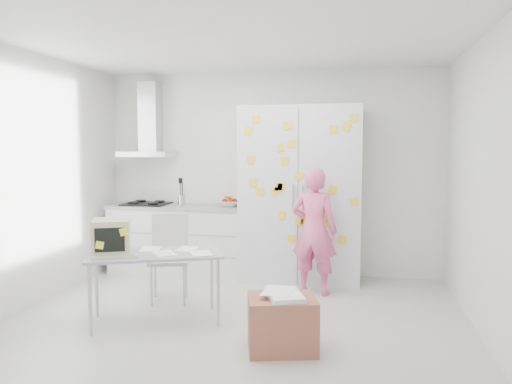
% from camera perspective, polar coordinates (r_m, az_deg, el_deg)
% --- Properties ---
extents(floor, '(4.50, 4.00, 0.02)m').
position_cam_1_polar(floor, '(5.02, -2.47, -14.64)').
color(floor, silver).
rests_on(floor, ground).
extents(walls, '(4.52, 4.01, 2.70)m').
position_cam_1_polar(walls, '(5.44, -0.68, 1.55)').
color(walls, white).
rests_on(walls, ground).
extents(ceiling, '(4.50, 4.00, 0.02)m').
position_cam_1_polar(ceiling, '(4.84, -2.59, 17.19)').
color(ceiling, white).
rests_on(ceiling, walls).
extents(counter_run, '(1.84, 0.63, 1.28)m').
position_cam_1_polar(counter_run, '(6.82, -8.83, -5.24)').
color(counter_run, white).
rests_on(counter_run, ground).
extents(range_hood, '(0.70, 0.48, 1.01)m').
position_cam_1_polar(range_hood, '(7.01, -12.09, 7.18)').
color(range_hood, silver).
rests_on(range_hood, walls).
extents(tall_cabinet, '(1.50, 0.68, 2.20)m').
position_cam_1_polar(tall_cabinet, '(6.33, 5.14, -0.26)').
color(tall_cabinet, silver).
rests_on(tall_cabinet, ground).
extents(person, '(0.60, 0.45, 1.47)m').
position_cam_1_polar(person, '(5.79, 6.66, -4.41)').
color(person, '#F45F95').
rests_on(person, ground).
extents(desk, '(1.40, 1.07, 1.00)m').
position_cam_1_polar(desk, '(4.95, -14.48, -5.84)').
color(desk, '#A6A9B1').
rests_on(desk, ground).
extents(chair, '(0.53, 0.53, 0.95)m').
position_cam_1_polar(chair, '(5.64, -9.85, -6.77)').
color(chair, silver).
rests_on(chair, ground).
extents(cardboard_box, '(0.65, 0.57, 0.49)m').
position_cam_1_polar(cardboard_box, '(4.30, 3.00, -14.67)').
color(cardboard_box, '#A86149').
rests_on(cardboard_box, ground).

